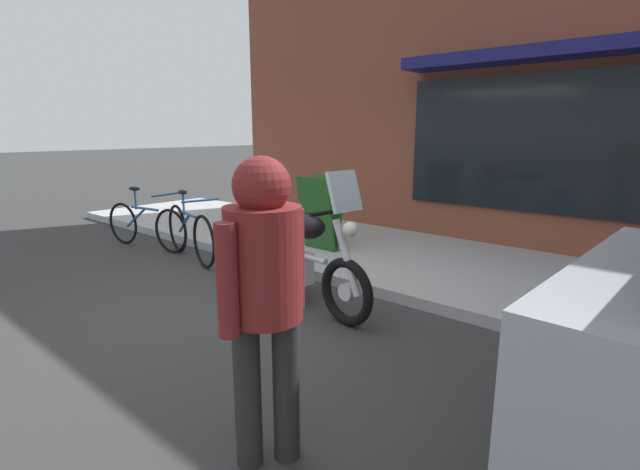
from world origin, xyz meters
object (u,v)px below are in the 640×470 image
(parked_bicycle, at_px, (190,232))
(second_bicycle_by_cafe, at_px, (145,225))
(touring_motorcycle, at_px, (287,242))
(pedestrian_walking, at_px, (264,279))
(sandwich_board_sign, at_px, (321,213))

(parked_bicycle, relative_size, second_bicycle_by_cafe, 0.97)
(touring_motorcycle, xyz_separation_m, second_bicycle_by_cafe, (-3.09, 0.12, -0.24))
(pedestrian_walking, bearing_deg, parked_bicycle, 151.50)
(sandwich_board_sign, height_order, second_bicycle_by_cafe, sandwich_board_sign)
(touring_motorcycle, bearing_deg, sandwich_board_sign, 118.45)
(parked_bicycle, xyz_separation_m, pedestrian_walking, (3.74, -2.03, 0.64))
(touring_motorcycle, height_order, sandwich_board_sign, touring_motorcycle)
(sandwich_board_sign, bearing_deg, pedestrian_walking, -53.10)
(sandwich_board_sign, bearing_deg, parked_bicycle, -135.41)
(pedestrian_walking, bearing_deg, sandwich_board_sign, 126.90)
(pedestrian_walking, relative_size, sandwich_board_sign, 1.61)
(touring_motorcycle, xyz_separation_m, parked_bicycle, (-2.06, 0.20, -0.22))
(second_bicycle_by_cafe, bearing_deg, sandwich_board_sign, 30.17)
(parked_bicycle, bearing_deg, sandwich_board_sign, 44.59)
(sandwich_board_sign, bearing_deg, touring_motorcycle, -61.55)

